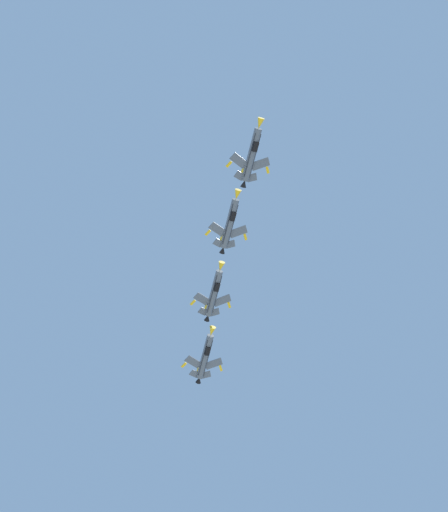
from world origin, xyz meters
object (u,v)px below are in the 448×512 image
fighter_jet_left_outer (205,356)px  fighter_jet_left_wing (230,222)px  fighter_jet_lead (252,154)px  fighter_jet_right_wing (214,292)px

fighter_jet_left_outer → fighter_jet_left_wing: bearing=86.6°
fighter_jet_lead → fighter_jet_left_outer: 50.58m
fighter_jet_lead → fighter_jet_left_outer: bearing=-91.4°
fighter_jet_right_wing → fighter_jet_left_outer: bearing=-95.5°
fighter_jet_lead → fighter_jet_right_wing: bearing=-89.6°
fighter_jet_lead → fighter_jet_right_wing: 35.16m
fighter_jet_lead → fighter_jet_left_wing: (-12.99, 11.17, 1.14)m
fighter_jet_lead → fighter_jet_right_wing: fighter_jet_right_wing is taller
fighter_jet_left_outer → fighter_jet_right_wing: bearing=84.5°
fighter_jet_lead → fighter_jet_left_outer: fighter_jet_lead is taller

